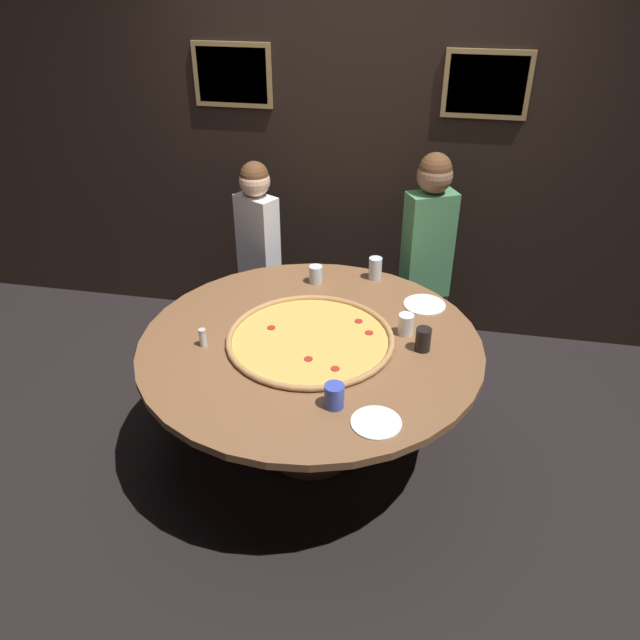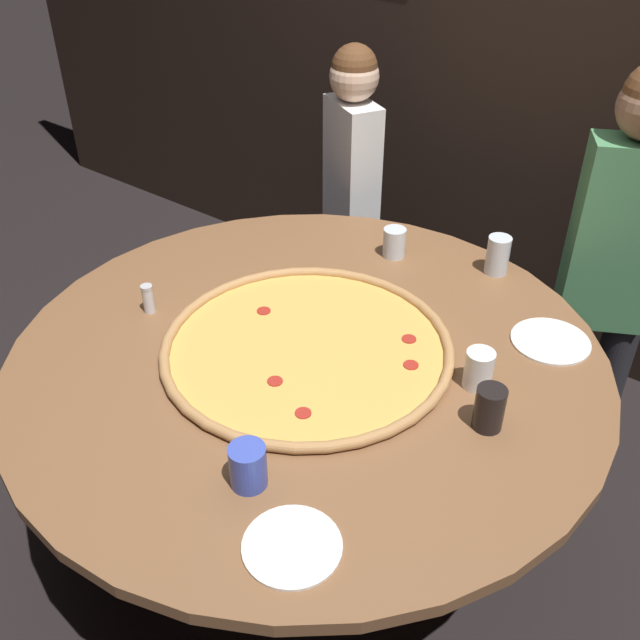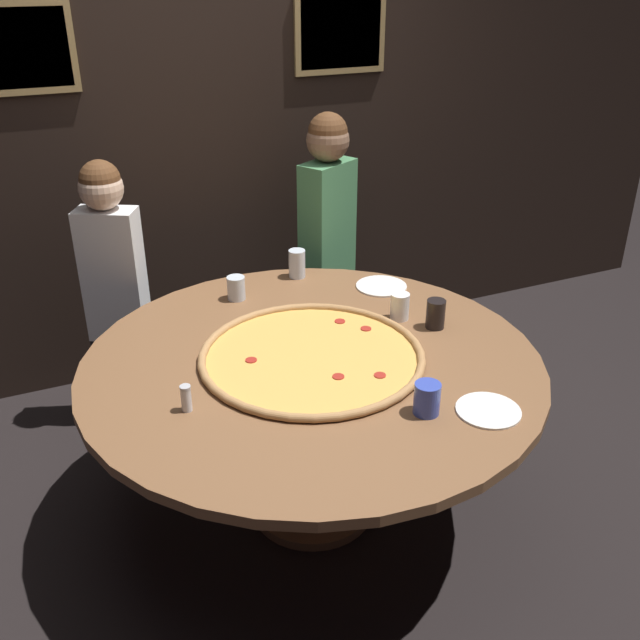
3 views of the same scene
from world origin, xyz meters
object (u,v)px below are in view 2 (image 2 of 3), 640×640
Objects in this scene: drink_cup_far_left at (489,408)px; diner_far_right at (614,244)px; white_plate_right_side at (292,546)px; giant_pizza at (306,347)px; drink_cup_front_edge at (248,466)px; dining_table at (307,379)px; condiment_shaker at (148,299)px; diner_centre_back at (351,182)px; drink_cup_beside_pizza at (498,255)px; drink_cup_far_right at (394,242)px; drink_cup_near_left at (479,369)px; white_plate_far_back at (550,341)px.

drink_cup_far_left is 0.09× the size of diner_far_right.
white_plate_right_side is (-0.17, -0.60, -0.06)m from drink_cup_far_left.
white_plate_right_side is (0.41, -0.57, -0.01)m from giant_pizza.
drink_cup_front_edge is at bearing -66.77° from giant_pizza.
giant_pizza is (-0.00, -0.00, 0.13)m from dining_table.
diner_centre_back is (-0.04, 1.18, -0.04)m from condiment_shaker.
drink_cup_beside_pizza is 1.33m from white_plate_right_side.
dining_table is 0.13m from giant_pizza.
diner_far_right is at bearing 91.39° from drink_cup_far_left.
giant_pizza is 0.79m from drink_cup_beside_pizza.
white_plate_right_side is at bearing 57.44° from diner_far_right.
drink_cup_far_right is 0.08× the size of diner_centre_back.
drink_cup_near_left is 0.74m from drink_cup_far_right.
white_plate_far_back is (-0.01, 0.45, -0.06)m from drink_cup_far_left.
drink_cup_far_right is at bearing 140.54° from drink_cup_near_left.
white_plate_far_back is 1.06m from white_plate_right_side.
white_plate_right_side is at bearing -22.38° from drink_cup_front_edge.
drink_cup_far_right is 0.07× the size of diner_far_right.
giant_pizza is 7.69× the size of drink_cup_front_edge.
diner_centre_back reaches higher than drink_cup_front_edge.
drink_cup_far_right is at bearing 168.03° from diner_centre_back.
drink_cup_far_right is at bearing 60.86° from condiment_shaker.
drink_cup_near_left is at bearing 16.85° from condiment_shaker.
drink_cup_far_left is at bearing 74.56° from white_plate_right_side.
dining_table is 7.48× the size of white_plate_far_back.
diner_far_right reaches higher than white_plate_right_side.
drink_cup_near_left reaches higher than giant_pizza.
diner_far_right is at bearing 85.02° from white_plate_right_side.
white_plate_far_back is at bearing 63.99° from diner_far_right.
drink_cup_beside_pizza is 0.10× the size of diner_centre_back.
diner_far_right is 1.09× the size of diner_centre_back.
drink_cup_beside_pizza is at bearing 71.59° from giant_pizza.
drink_cup_front_edge reaches higher than giant_pizza.
dining_table is 15.34× the size of drink_cup_near_left.
giant_pizza is at bearing 113.23° from drink_cup_front_edge.
drink_cup_near_left reaches higher than drink_cup_far_right.
drink_cup_far_right is at bearing -161.14° from drink_cup_beside_pizza.
drink_cup_front_edge is (-0.27, -0.65, -0.00)m from drink_cup_near_left.
drink_cup_beside_pizza is 0.61× the size of white_plate_right_side.
drink_cup_far_right is 0.48× the size of white_plate_right_side.
white_plate_right_side is (0.20, -0.08, -0.05)m from drink_cup_front_edge.
dining_table is 16.61× the size of drink_cup_far_right.
diner_far_right is (0.55, 1.04, 0.19)m from dining_table.
drink_cup_front_edge is 1.16× the size of condiment_shaker.
diner_centre_back reaches higher than drink_cup_near_left.
white_plate_right_side is at bearing -83.22° from drink_cup_beside_pizza.
drink_cup_near_left is at bearing 84.50° from white_plate_right_side.
drink_cup_beside_pizza is at bearing 139.14° from white_plate_far_back.
condiment_shaker is at bearing -164.93° from giant_pizza.
drink_cup_front_edge is 0.81m from condiment_shaker.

